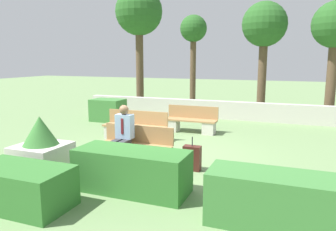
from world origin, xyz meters
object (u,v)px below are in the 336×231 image
at_px(bench_right_side, 135,129).
at_px(tree_leftmost, 139,14).
at_px(planter_corner_left, 41,151).
at_px(tree_rightmost, 336,29).
at_px(suitcase, 192,158).
at_px(tree_center_left, 193,34).
at_px(person_seated_man, 122,132).
at_px(tree_center_right, 264,27).
at_px(bench_left_side, 191,123).
at_px(bench_front, 135,150).

relative_size(bench_right_side, tree_leftmost, 0.34).
distance_m(planter_corner_left, tree_rightmost, 10.71).
bearing_deg(bench_right_side, planter_corner_left, -101.26).
distance_m(suitcase, tree_center_left, 8.91).
xyz_separation_m(person_seated_man, tree_rightmost, (4.71, 7.25, 2.66)).
relative_size(planter_corner_left, tree_center_right, 0.27).
bearing_deg(suitcase, tree_rightmost, 66.24).
bearing_deg(tree_rightmost, bench_left_side, -139.10).
bearing_deg(person_seated_man, tree_rightmost, 57.01).
xyz_separation_m(planter_corner_left, tree_center_left, (0.23, 9.38, 2.89)).
xyz_separation_m(suitcase, tree_center_left, (-2.45, 7.96, 3.14)).
relative_size(bench_left_side, tree_center_right, 0.36).
relative_size(person_seated_man, tree_center_right, 0.29).
bearing_deg(tree_leftmost, tree_rightmost, -2.87).
height_order(bench_front, suitcase, bench_front).
xyz_separation_m(suitcase, tree_center_right, (0.61, 7.63, 3.29)).
height_order(bench_left_side, tree_leftmost, tree_leftmost).
height_order(bench_front, tree_leftmost, tree_leftmost).
bearing_deg(tree_leftmost, planter_corner_left, -76.04).
bearing_deg(tree_center_left, bench_right_side, -88.75).
bearing_deg(tree_center_right, bench_left_side, -112.33).
bearing_deg(planter_corner_left, tree_center_left, 88.61).
relative_size(person_seated_man, tree_rightmost, 0.30).
height_order(person_seated_man, suitcase, person_seated_man).
distance_m(bench_left_side, planter_corner_left, 5.11).
bearing_deg(suitcase, bench_front, -179.86).
bearing_deg(tree_center_left, person_seated_man, -83.85).
relative_size(bench_front, tree_rightmost, 0.39).
bearing_deg(bench_left_side, tree_rightmost, 50.76).
bearing_deg(bench_front, bench_right_side, 117.19).
bearing_deg(tree_center_left, bench_left_side, -73.47).
height_order(planter_corner_left, tree_center_left, tree_center_left).
bearing_deg(planter_corner_left, bench_front, 46.43).
height_order(tree_leftmost, tree_center_left, tree_leftmost).
xyz_separation_m(person_seated_man, tree_leftmost, (-3.32, 7.66, 3.60)).
bearing_deg(bench_front, tree_leftmost, 115.38).
distance_m(bench_left_side, suitcase, 3.62).
xyz_separation_m(bench_right_side, planter_corner_left, (-0.36, -3.33, 0.20)).
xyz_separation_m(bench_left_side, tree_center_left, (-1.34, 4.52, 3.10)).
relative_size(bench_left_side, tree_rightmost, 0.38).
distance_m(bench_front, suitcase, 1.33).
height_order(planter_corner_left, tree_leftmost, tree_leftmost).
bearing_deg(planter_corner_left, suitcase, 27.92).
xyz_separation_m(bench_front, person_seated_man, (-0.24, -0.14, 0.41)).
distance_m(suitcase, tree_leftmost, 9.84).
distance_m(person_seated_man, tree_center_left, 8.58).
relative_size(bench_left_side, tree_center_left, 0.39).
xyz_separation_m(suitcase, tree_rightmost, (3.13, 7.11, 3.11)).
bearing_deg(tree_leftmost, tree_center_left, 10.37).
distance_m(tree_leftmost, tree_rightmost, 8.09).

